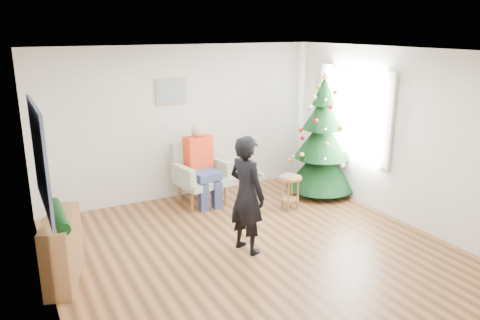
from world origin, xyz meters
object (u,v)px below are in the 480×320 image
console (62,249)px  standing_man (247,195)px  armchair (200,180)px  stool (290,192)px  christmas_tree (322,140)px

console → standing_man: bearing=9.3°
armchair → standing_man: 1.97m
stool → armchair: bearing=140.6°
christmas_tree → standing_man: 2.60m
christmas_tree → console: size_ratio=2.16×
christmas_tree → armchair: bearing=164.0°
stool → standing_man: standing_man is taller
armchair → console: armchair is taller
armchair → standing_man: standing_man is taller
armchair → console: (-2.42, -1.61, 0.01)m
stool → christmas_tree: bearing=22.7°
christmas_tree → armchair: (-2.06, 0.59, -0.59)m
armchair → stool: bearing=-49.1°
console → stool: bearing=27.5°
armchair → standing_man: (-0.16, -1.92, 0.40)m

